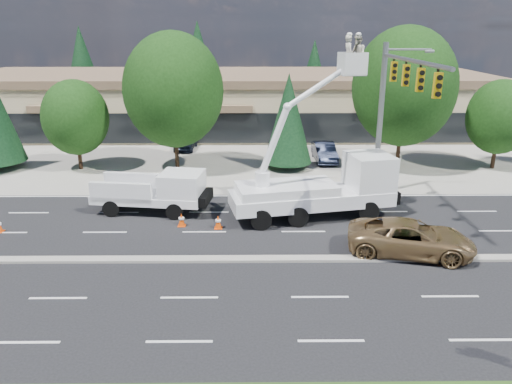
{
  "coord_description": "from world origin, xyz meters",
  "views": [
    {
      "loc": [
        2.4,
        -20.0,
        9.85
      ],
      "look_at": [
        2.6,
        2.36,
        2.4
      ],
      "focal_mm": 35.0,
      "sensor_mm": 36.0,
      "label": 1
    }
  ],
  "objects_px": {
    "utility_pickup": "(157,195)",
    "bucket_truck": "(324,181)",
    "signal_mast": "(393,100)",
    "minivan": "(411,238)"
  },
  "relations": [
    {
      "from": "utility_pickup",
      "to": "bucket_truck",
      "type": "bearing_deg",
      "value": 3.38
    },
    {
      "from": "signal_mast",
      "to": "bucket_truck",
      "type": "height_order",
      "value": "bucket_truck"
    },
    {
      "from": "bucket_truck",
      "to": "utility_pickup",
      "type": "bearing_deg",
      "value": 163.76
    },
    {
      "from": "signal_mast",
      "to": "bucket_truck",
      "type": "bearing_deg",
      "value": -156.62
    },
    {
      "from": "bucket_truck",
      "to": "minivan",
      "type": "relative_size",
      "value": 1.7
    },
    {
      "from": "bucket_truck",
      "to": "minivan",
      "type": "xyz_separation_m",
      "value": [
        3.29,
        -4.82,
        -1.22
      ]
    },
    {
      "from": "utility_pickup",
      "to": "bucket_truck",
      "type": "distance_m",
      "value": 9.23
    },
    {
      "from": "utility_pickup",
      "to": "minivan",
      "type": "height_order",
      "value": "utility_pickup"
    },
    {
      "from": "utility_pickup",
      "to": "minivan",
      "type": "xyz_separation_m",
      "value": [
        12.43,
        -5.54,
        -0.18
      ]
    },
    {
      "from": "signal_mast",
      "to": "minivan",
      "type": "height_order",
      "value": "signal_mast"
    }
  ]
}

